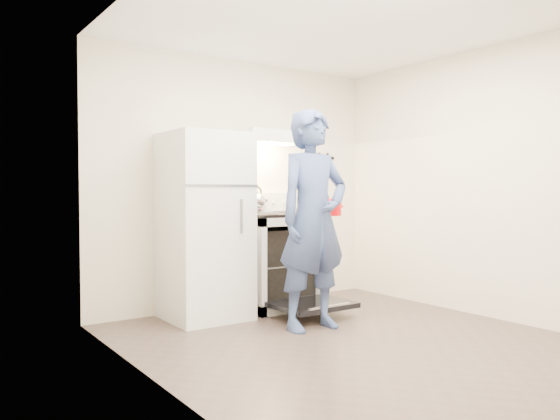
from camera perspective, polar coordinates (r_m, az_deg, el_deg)
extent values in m
plane|color=#4B3C35|center=(4.33, 8.36, -13.71)|extent=(3.60, 3.60, 0.00)
cube|color=beige|center=(5.62, -4.25, 2.79)|extent=(3.20, 0.02, 2.50)
cube|color=white|center=(5.04, -7.89, -1.68)|extent=(0.70, 0.70, 1.70)
cube|color=white|center=(5.52, -0.43, -5.41)|extent=(0.76, 0.65, 0.92)
cube|color=black|center=(5.48, -0.43, -0.48)|extent=(0.76, 0.65, 0.03)
cube|color=white|center=(5.71, -2.05, 0.78)|extent=(0.76, 0.07, 0.20)
cube|color=black|center=(5.10, 3.40, -9.85)|extent=(0.70, 0.54, 0.04)
cube|color=slate|center=(5.52, -0.43, -5.62)|extent=(0.60, 0.52, 0.01)
cube|color=white|center=(5.56, -0.88, 7.56)|extent=(0.76, 0.50, 0.12)
cube|color=black|center=(6.22, 4.21, 5.48)|extent=(0.40, 0.02, 0.03)
cylinder|color=olive|center=(5.49, -0.68, -5.51)|extent=(0.34, 0.34, 0.02)
cylinder|color=silver|center=(5.44, 3.37, 0.66)|extent=(0.10, 0.10, 0.13)
imported|color=navy|center=(4.62, 3.51, -1.00)|extent=(0.68, 0.45, 1.86)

